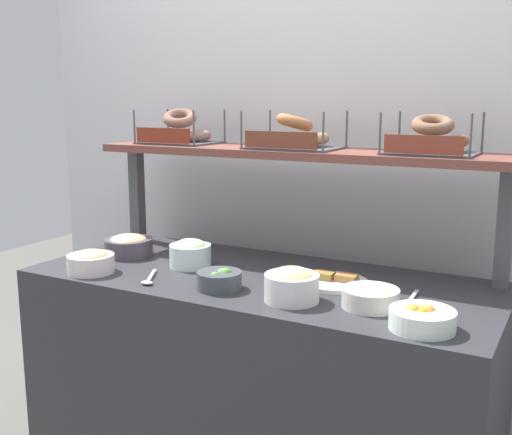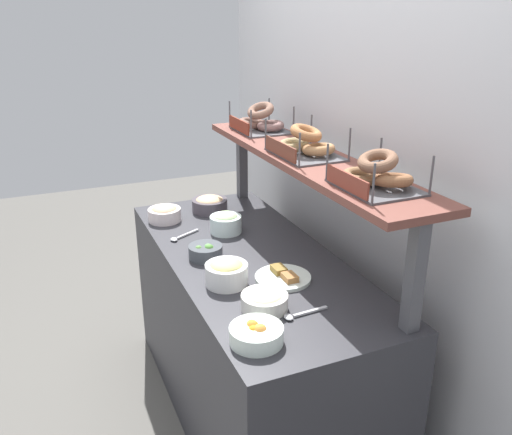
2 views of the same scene
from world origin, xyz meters
name	(u,v)px [view 1 (image 1 of 2)]	position (x,y,z in m)	size (l,w,h in m)	color
back_wall	(322,163)	(0.00, 0.55, 1.20)	(2.84, 0.06, 2.40)	silver
deli_counter	(260,389)	(0.00, 0.00, 0.42)	(1.64, 0.70, 0.85)	#2D2D33
shelf_riser_left	(137,194)	(-0.76, 0.27, 1.05)	(0.05, 0.05, 0.40)	#4C4C51
shelf_riser_right	(505,228)	(0.76, 0.27, 1.05)	(0.05, 0.05, 0.40)	#4C4C51
upper_shelf	(294,153)	(0.00, 0.27, 1.26)	(1.60, 0.32, 0.03)	brown
bowl_lox_spread	(91,261)	(-0.56, -0.24, 0.89)	(0.17, 0.17, 0.08)	silver
bowl_potato_salad	(371,296)	(0.44, -0.13, 0.89)	(0.17, 0.17, 0.07)	silver
bowl_hummus	(129,245)	(-0.60, 0.02, 0.89)	(0.19, 0.19, 0.09)	#4A434B
bowl_veggie_mix	(220,280)	(-0.05, -0.19, 0.88)	(0.15, 0.15, 0.07)	#42474D
bowl_fruit_salad	(422,319)	(0.62, -0.24, 0.88)	(0.18, 0.18, 0.07)	white
bowl_egg_salad	(292,284)	(0.21, -0.19, 0.90)	(0.17, 0.17, 0.11)	silver
bowl_scallion_spread	(190,253)	(-0.29, -0.01, 0.90)	(0.15, 0.15, 0.11)	white
serving_plate_white	(334,282)	(0.26, 0.04, 0.86)	(0.23, 0.23, 0.04)	white
serving_spoon_near_plate	(149,279)	(-0.31, -0.23, 0.86)	(0.10, 0.16, 0.01)	#B7B7BC
serving_spoon_by_edge	(409,301)	(0.54, -0.04, 0.86)	(0.04, 0.18, 0.01)	#B7B7BC
bagel_basket_poppy	(179,132)	(-0.53, 0.28, 1.33)	(0.30, 0.25, 0.15)	#4C4C51
bagel_basket_everything	(294,137)	(0.00, 0.26, 1.32)	(0.33, 0.25, 0.14)	#4C4C51
bagel_basket_cinnamon_raisin	(431,141)	(0.51, 0.27, 1.33)	(0.30, 0.25, 0.14)	#4C4C51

